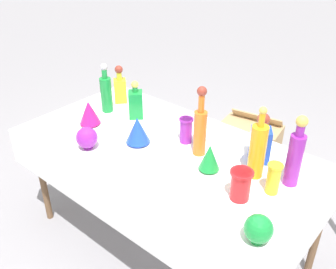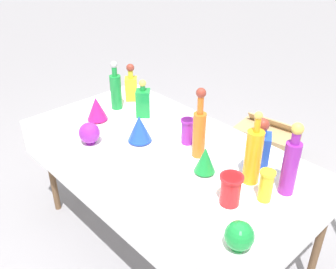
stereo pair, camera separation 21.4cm
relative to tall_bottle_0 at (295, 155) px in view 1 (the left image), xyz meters
The scene contains 20 objects.
ground_plane 1.17m from the tall_bottle_0, 166.84° to the right, with size 40.00×40.00×0.00m, color gray.
display_table 0.74m from the tall_bottle_0, 164.66° to the right, with size 1.86×0.97×0.76m.
tall_bottle_0 is the anchor object (origin of this frame).
tall_bottle_1 0.18m from the tall_bottle_0, 162.10° to the right, with size 0.09×0.09×0.40m.
tall_bottle_2 0.53m from the tall_bottle_0, behind, with size 0.07×0.07×0.42m.
tall_bottle_3 1.33m from the tall_bottle_0, behind, with size 0.08×0.08×0.35m.
square_decanter_0 1.38m from the tall_bottle_0, behind, with size 0.12×0.12×0.28m.
square_decanter_1 1.12m from the tall_bottle_0, behind, with size 0.13×0.13×0.26m.
square_decanter_2 0.25m from the tall_bottle_0, 159.80° to the left, with size 0.15×0.15×0.29m.
slender_vase_0 0.31m from the tall_bottle_0, 116.61° to the right, with size 0.11×0.11×0.16m.
slender_vase_1 0.16m from the tall_bottle_0, 106.58° to the right, with size 0.08×0.08×0.16m.
slender_vase_2 0.66m from the tall_bottle_0, behind, with size 0.09×0.09×0.16m.
fluted_vase_0 0.90m from the tall_bottle_0, 165.53° to the right, with size 0.15×0.15×0.17m.
fluted_vase_1 1.30m from the tall_bottle_0, 168.50° to the right, with size 0.14×0.14×0.17m.
fluted_vase_2 0.43m from the tall_bottle_0, 155.40° to the right, with size 0.11×0.11×0.16m.
round_bowl_0 1.15m from the tall_bottle_0, 156.51° to the right, with size 0.13×0.13×0.14m.
round_bowl_1 0.48m from the tall_bottle_0, 81.77° to the right, with size 0.12×0.12×0.13m.
price_tag_left 1.32m from the tall_bottle_0, 153.70° to the right, with size 0.05×0.01×0.04m, color white.
price_tag_center 1.32m from the tall_bottle_0, 153.88° to the right, with size 0.04×0.01×0.03m, color white.
cardboard_box_behind_left 1.56m from the tall_bottle_0, 125.64° to the left, with size 0.56×0.37×0.43m.
Camera 1 is at (1.20, -1.41, 1.94)m, focal length 40.00 mm.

